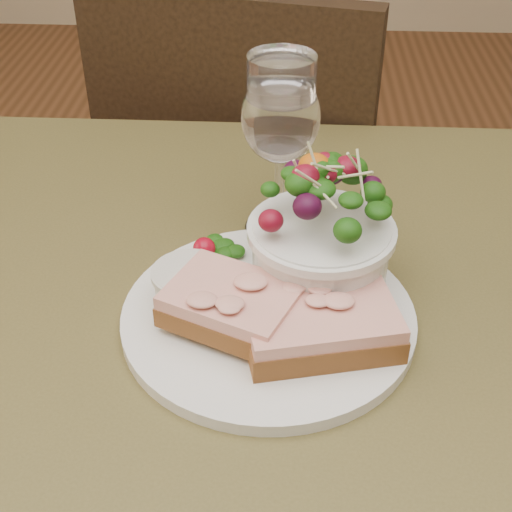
# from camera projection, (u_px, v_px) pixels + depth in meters

# --- Properties ---
(cafe_table) EXTENTS (0.80, 0.80, 0.75)m
(cafe_table) POSITION_uv_depth(u_px,v_px,m) (248.00, 400.00, 0.69)
(cafe_table) COLOR #4A4420
(cafe_table) RESTS_ON ground
(chair_far) EXTENTS (0.50, 0.50, 0.90)m
(chair_far) POSITION_uv_depth(u_px,v_px,m) (259.00, 282.00, 1.41)
(chair_far) COLOR black
(chair_far) RESTS_ON ground
(dinner_plate) EXTENTS (0.26, 0.26, 0.01)m
(dinner_plate) POSITION_uv_depth(u_px,v_px,m) (268.00, 316.00, 0.63)
(dinner_plate) COLOR white
(dinner_plate) RESTS_ON cafe_table
(sandwich_front) EXTENTS (0.14, 0.12, 0.03)m
(sandwich_front) POSITION_uv_depth(u_px,v_px,m) (319.00, 320.00, 0.59)
(sandwich_front) COLOR #522F16
(sandwich_front) RESTS_ON dinner_plate
(sandwich_back) EXTENTS (0.13, 0.12, 0.03)m
(sandwich_back) POSITION_uv_depth(u_px,v_px,m) (232.00, 304.00, 0.60)
(sandwich_back) COLOR #522F16
(sandwich_back) RESTS_ON dinner_plate
(ramekin) EXTENTS (0.06, 0.06, 0.04)m
(ramekin) POSITION_uv_depth(u_px,v_px,m) (190.00, 285.00, 0.62)
(ramekin) COLOR beige
(ramekin) RESTS_ON dinner_plate
(salad_bowl) EXTENTS (0.12, 0.12, 0.13)m
(salad_bowl) POSITION_uv_depth(u_px,v_px,m) (322.00, 228.00, 0.63)
(salad_bowl) COLOR white
(salad_bowl) RESTS_ON dinner_plate
(garnish) EXTENTS (0.05, 0.04, 0.02)m
(garnish) POSITION_uv_depth(u_px,v_px,m) (215.00, 248.00, 0.69)
(garnish) COLOR #0D3409
(garnish) RESTS_ON dinner_plate
(wine_glass) EXTENTS (0.08, 0.08, 0.18)m
(wine_glass) POSITION_uv_depth(u_px,v_px,m) (281.00, 123.00, 0.68)
(wine_glass) COLOR white
(wine_glass) RESTS_ON cafe_table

